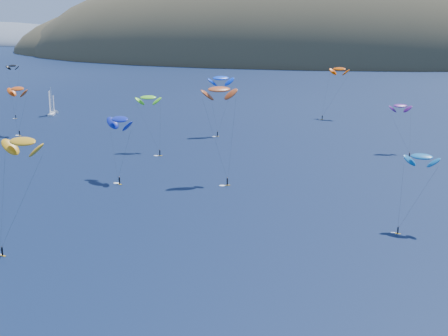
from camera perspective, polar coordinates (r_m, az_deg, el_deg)
name	(u,v)px	position (r m, az deg, el deg)	size (l,w,h in m)	color
island	(338,67)	(630.62, 10.37, 9.09)	(730.00, 300.00, 210.00)	#3D3526
sailboat	(52,113)	(291.44, -15.47, 4.90)	(10.41, 9.13, 12.46)	white
kitesurfer_1	(17,89)	(250.06, -18.37, 6.88)	(11.07, 9.53, 19.92)	#C68D16
kitesurfer_2	(23,142)	(132.40, -17.94, 2.31)	(10.75, 13.52, 23.77)	#C68D16
kitesurfer_3	(148,98)	(211.44, -6.94, 6.41)	(11.28, 11.88, 20.09)	#C68D16
kitesurfer_4	(221,78)	(235.94, -0.28, 8.22)	(10.60, 10.09, 23.96)	#C68D16
kitesurfer_5	(422,157)	(141.48, 17.63, 0.99)	(9.08, 8.57, 17.96)	#C68D16
kitesurfer_6	(400,106)	(215.93, 15.83, 5.48)	(7.64, 12.39, 17.38)	#C68D16
kitesurfer_9	(219,90)	(171.83, -0.44, 7.19)	(10.65, 11.14, 28.10)	#C68D16
kitesurfer_10	(120,119)	(177.25, -9.51, 4.41)	(10.86, 12.75, 19.59)	#C68D16
kitesurfer_11	(339,69)	(278.05, 10.51, 8.89)	(12.06, 12.93, 23.49)	#C68D16
kitesurfer_12	(13,66)	(289.54, -18.77, 8.83)	(6.08, 7.10, 23.90)	#C68D16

